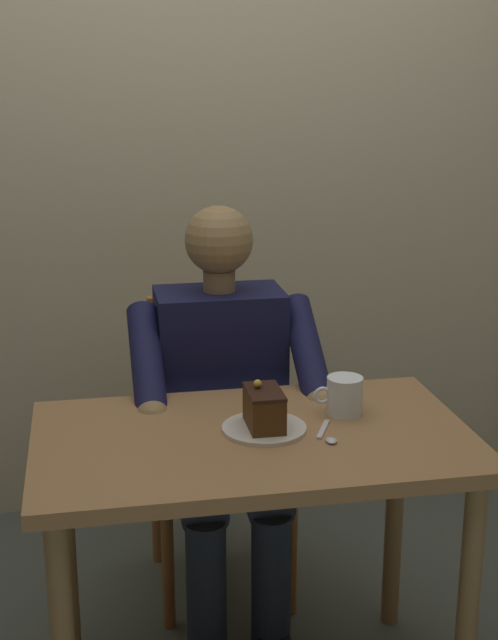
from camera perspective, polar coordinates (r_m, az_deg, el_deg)
cafe_rear_panel at (r=3.10m, az=-4.06°, el=14.83°), size 6.40×0.12×3.00m
dining_table at (r=2.14m, az=0.27°, el=-9.87°), size 1.03×0.61×0.73m
chair at (r=2.73m, az=-2.15°, el=-7.13°), size 0.42×0.42×0.89m
seated_person at (r=2.52m, az=-1.57°, el=-5.95°), size 0.53×0.58×1.20m
dessert_plate at (r=2.12m, az=0.98°, el=-6.99°), size 0.20×0.20×0.01m
cake_slice at (r=2.10m, az=0.98°, el=-5.69°), size 0.08×0.13×0.11m
coffee_cup at (r=2.21m, az=6.14°, el=-4.82°), size 0.12×0.09×0.10m
dessert_spoon at (r=2.09m, az=5.07°, el=-7.40°), size 0.06×0.14×0.01m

